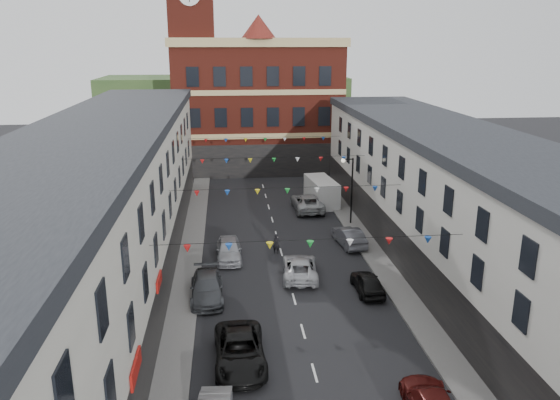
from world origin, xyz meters
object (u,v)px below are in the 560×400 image
object	(u,v)px
street_lamp	(349,182)
white_van	(321,192)
car_left_d	(207,288)
car_left_e	(229,250)
car_left_c	(240,351)
car_right_e	(349,237)
car_right_f	(307,202)
pedestrian	(276,244)
moving_car	(300,267)
car_right_d	(368,283)

from	to	relation	value
street_lamp	white_van	bearing A→B (deg)	100.65
car_left_d	car_left_e	size ratio (longest dim) A/B	1.10
car_left_c	white_van	xyz separation A→B (m)	(8.91, 27.42, 0.50)
car_left_c	car_right_e	size ratio (longest dim) A/B	1.22
car_left_c	car_right_f	distance (m)	26.40
pedestrian	car_left_e	bearing A→B (deg)	-151.89
car_right_f	car_right_e	bearing A→B (deg)	99.55
car_left_e	car_right_e	distance (m)	9.71
white_van	pedestrian	world-z (taller)	white_van
street_lamp	car_right_f	world-z (taller)	street_lamp
car_left_d	white_van	world-z (taller)	white_van
street_lamp	car_left_e	size ratio (longest dim) A/B	1.32
car_left_c	car_left_d	world-z (taller)	car_left_c
car_left_d	white_van	distance (m)	22.61
white_van	car_left_d	bearing A→B (deg)	-124.77
moving_car	car_right_f	bearing A→B (deg)	-94.52
car_left_e	car_right_d	xyz separation A→B (m)	(8.83, -6.48, -0.10)
car_left_c	car_left_e	xyz separation A→B (m)	(-0.40, 13.82, 0.02)
car_left_c	pedestrian	bearing A→B (deg)	76.35
car_right_f	moving_car	distance (m)	15.47
car_right_f	pedestrian	size ratio (longest dim) A/B	3.71
moving_car	white_van	distance (m)	17.81
car_left_e	car_right_f	distance (m)	13.86
car_left_c	car_right_e	distance (m)	18.23
car_left_e	car_right_d	world-z (taller)	car_left_e
white_van	moving_car	bearing A→B (deg)	-110.98
car_left_d	car_right_d	size ratio (longest dim) A/B	1.27
car_right_e	white_van	bearing A→B (deg)	-96.54
street_lamp	car_right_d	distance (m)	14.00
car_left_c	moving_car	world-z (taller)	car_left_c
car_left_d	car_right_f	size ratio (longest dim) A/B	0.87
car_right_f	car_left_c	bearing A→B (deg)	72.54
car_left_d	car_right_d	distance (m)	10.26
car_left_e	white_van	size ratio (longest dim) A/B	0.80
street_lamp	white_van	world-z (taller)	street_lamp
white_van	pedestrian	distance (m)	14.01
car_left_e	white_van	distance (m)	16.49
white_van	car_right_e	bearing A→B (deg)	-95.44
car_left_e	car_right_e	size ratio (longest dim) A/B	1.02
car_left_e	white_van	bearing A→B (deg)	54.65
car_left_e	moving_car	bearing A→B (deg)	-37.88
car_right_d	white_van	world-z (taller)	white_van
car_left_e	car_right_e	xyz separation A→B (m)	(9.50, 1.98, -0.04)
street_lamp	white_van	distance (m)	7.19
car_right_e	white_van	xyz separation A→B (m)	(-0.19, 11.62, 0.52)
white_van	car_right_f	bearing A→B (deg)	-136.79
street_lamp	car_right_f	xyz separation A→B (m)	(-2.95, 4.56, -3.11)
car_left_d	car_left_e	xyz separation A→B (m)	(1.44, 6.28, 0.05)
car_right_d	car_right_f	bearing A→B (deg)	-87.07
car_left_e	moving_car	distance (m)	6.03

